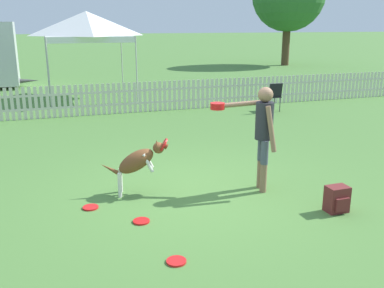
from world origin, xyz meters
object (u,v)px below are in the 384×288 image
at_px(frisbee_near_handler, 176,261).
at_px(frisbee_midfield, 141,221).
at_px(leaping_dog, 138,161).
at_px(frisbee_near_dog, 91,207).
at_px(backpack_on_grass, 337,199).
at_px(folding_chair_center, 274,94).
at_px(handler_person, 261,126).
at_px(canopy_tent_main, 87,26).

xyz_separation_m(frisbee_near_handler, frisbee_midfield, (-0.15, 1.13, 0.00)).
distance_m(leaping_dog, frisbee_near_dog, 1.01).
xyz_separation_m(backpack_on_grass, folding_chair_center, (2.77, 6.77, 0.34)).
distance_m(frisbee_near_dog, folding_chair_center, 8.23).
xyz_separation_m(leaping_dog, backpack_on_grass, (2.54, -1.58, -0.36)).
relative_size(handler_person, backpack_on_grass, 4.39).
bearing_deg(frisbee_near_handler, handler_person, 41.58).
height_order(handler_person, backpack_on_grass, handler_person).
bearing_deg(frisbee_near_dog, backpack_on_grass, -20.79).
xyz_separation_m(frisbee_midfield, backpack_on_grass, (2.73, -0.58, 0.18)).
bearing_deg(frisbee_near_dog, canopy_tent_main, 83.79).
bearing_deg(canopy_tent_main, leaping_dog, -91.75).
distance_m(frisbee_near_handler, canopy_tent_main, 12.06).
xyz_separation_m(frisbee_near_dog, backpack_on_grass, (3.33, -1.26, 0.18)).
relative_size(frisbee_near_dog, folding_chair_center, 0.26).
distance_m(handler_person, backpack_on_grass, 1.58).
xyz_separation_m(handler_person, frisbee_midfield, (-2.06, -0.56, -1.04)).
bearing_deg(handler_person, backpack_on_grass, -136.16).
distance_m(handler_person, folding_chair_center, 6.62).
height_order(frisbee_near_dog, frisbee_midfield, same).
distance_m(leaping_dog, frisbee_near_handler, 2.20).
height_order(frisbee_near_handler, frisbee_midfield, same).
relative_size(handler_person, folding_chair_center, 1.90).
distance_m(backpack_on_grass, folding_chair_center, 7.32).
height_order(frisbee_near_dog, folding_chair_center, folding_chair_center).
distance_m(backpack_on_grass, canopy_tent_main, 11.69).
height_order(handler_person, leaping_dog, handler_person).
relative_size(folding_chair_center, canopy_tent_main, 0.29).
bearing_deg(backpack_on_grass, frisbee_midfield, 168.06).
bearing_deg(backpack_on_grass, canopy_tent_main, 101.30).
bearing_deg(handler_person, frisbee_midfield, 118.75).
relative_size(frisbee_near_dog, canopy_tent_main, 0.08).
height_order(frisbee_near_handler, folding_chair_center, folding_chair_center).
bearing_deg(leaping_dog, folding_chair_center, 147.91).
distance_m(handler_person, leaping_dog, 1.99).
bearing_deg(frisbee_midfield, backpack_on_grass, -11.94).
xyz_separation_m(frisbee_midfield, folding_chair_center, (5.50, 6.19, 0.52)).
height_order(frisbee_near_handler, backpack_on_grass, backpack_on_grass).
xyz_separation_m(leaping_dog, canopy_tent_main, (0.29, 9.66, 1.97)).
bearing_deg(folding_chair_center, frisbee_midfield, 49.27).
bearing_deg(frisbee_near_handler, folding_chair_center, 53.90).
bearing_deg(leaping_dog, handler_person, 90.39).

